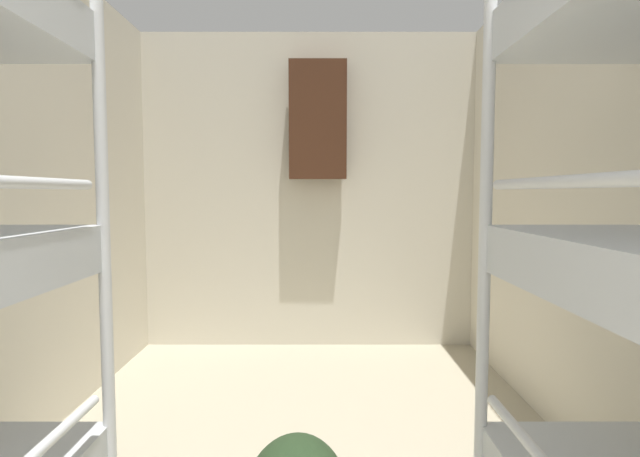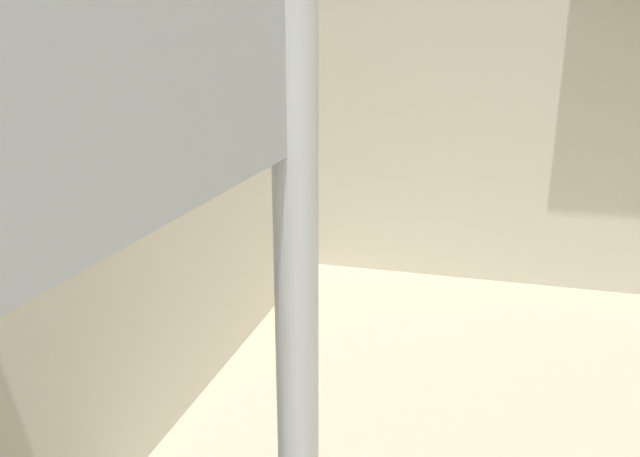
# 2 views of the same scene
# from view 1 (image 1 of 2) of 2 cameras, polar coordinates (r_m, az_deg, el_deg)

# --- Properties ---
(wall_back) EXTENTS (2.75, 0.06, 2.50)m
(wall_back) POSITION_cam_1_polar(r_m,az_deg,el_deg) (4.03, -1.29, 4.22)
(wall_back) COLOR beige
(wall_back) RESTS_ON ground_plane
(hanging_coat) EXTENTS (0.44, 0.12, 0.90)m
(hanging_coat) POSITION_cam_1_polar(r_m,az_deg,el_deg) (3.92, -0.25, 12.28)
(hanging_coat) COLOR #472819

